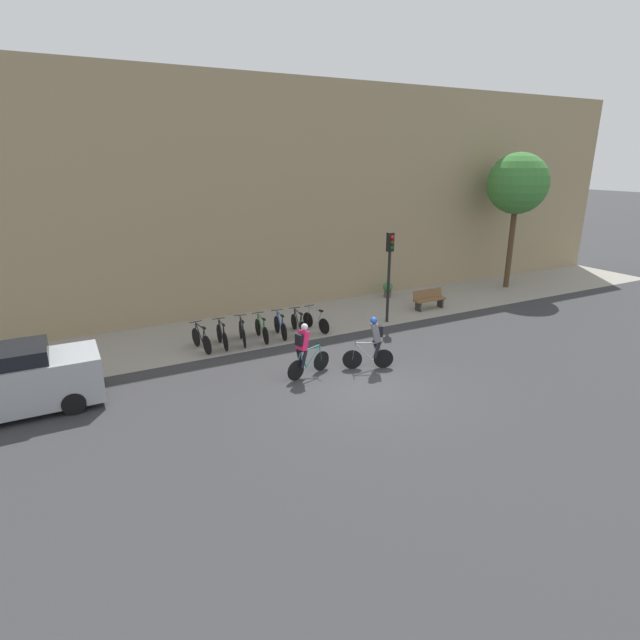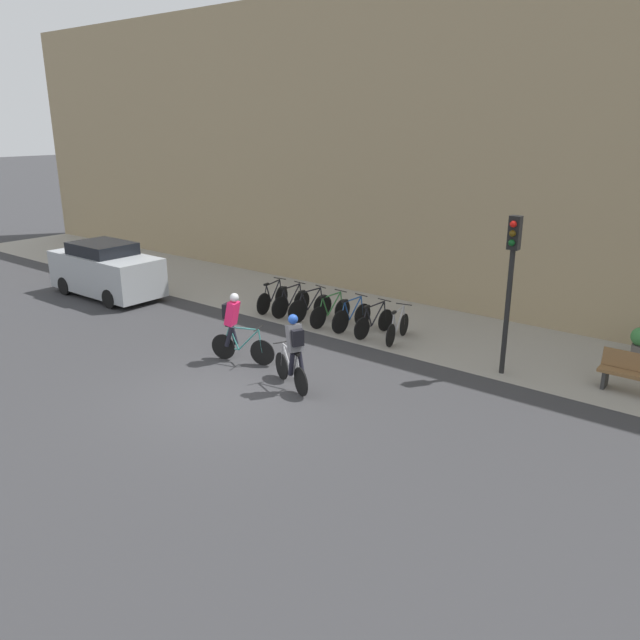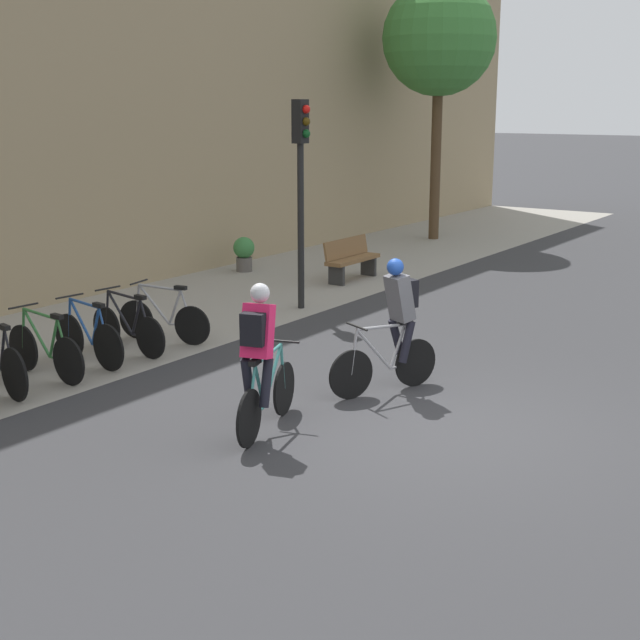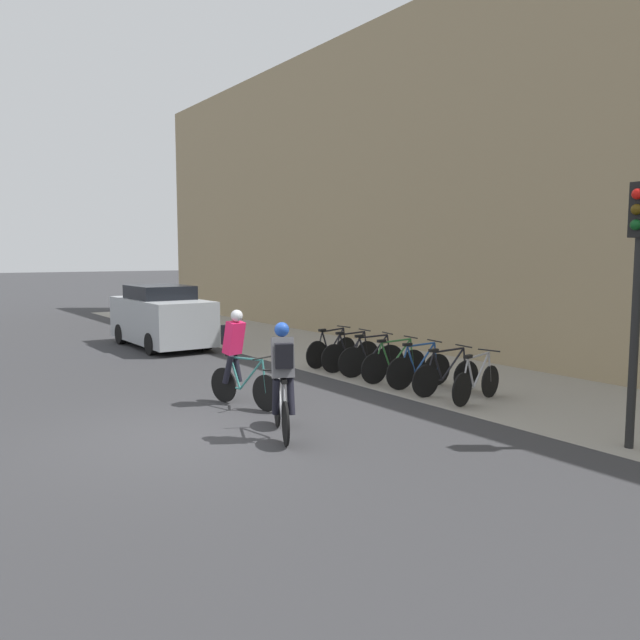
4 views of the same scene
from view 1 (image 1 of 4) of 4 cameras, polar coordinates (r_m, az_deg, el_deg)
name	(u,v)px [view 1 (image 1 of 4)]	position (r m, az deg, el deg)	size (l,w,h in m)	color
ground	(368,387)	(15.23, 5.56, -7.67)	(200.00, 200.00, 0.00)	#333335
kerb_strip	(279,325)	(20.77, -4.68, -0.53)	(44.00, 4.50, 0.01)	gray
building_facade	(253,199)	(22.13, -7.71, 13.56)	(44.00, 0.60, 9.86)	#9E8966
cyclist_pink	(304,349)	(15.50, -1.80, -3.32)	(1.70, 0.64, 1.77)	black
cyclist_grey	(374,341)	(16.22, 6.16, -2.42)	(1.54, 0.75, 1.76)	black
parked_bike_0	(201,340)	(18.34, -13.41, -2.19)	(0.46, 1.67, 0.98)	black
parked_bike_1	(222,336)	(18.52, -11.12, -1.82)	(0.46, 1.65, 0.98)	black
parked_bike_2	(242,333)	(18.74, -8.88, -1.45)	(0.50, 1.65, 0.98)	black
parked_bike_3	(262,330)	(18.98, -6.68, -1.12)	(0.46, 1.72, 0.97)	black
parked_bike_4	(280,327)	(19.26, -4.56, -0.77)	(0.46, 1.63, 0.97)	black
parked_bike_5	(298,324)	(19.56, -2.48, -0.47)	(0.46, 1.68, 0.95)	black
parked_bike_6	(316,321)	(19.88, -0.48, -0.15)	(0.49, 1.64, 0.95)	black
traffic_light_pole	(390,261)	(20.59, 7.96, 6.67)	(0.26, 0.30, 3.76)	black
bench	(429,299)	(23.31, 12.35, 2.36)	(1.60, 0.44, 0.89)	brown
parked_car	(13,382)	(15.71, -31.65, -6.02)	(4.30, 1.84, 1.85)	#9EA3A8
street_tree_0	(518,184)	(27.92, 21.67, 14.23)	(3.04, 3.04, 6.90)	#4C3823
potted_plant	(388,289)	(24.93, 7.75, 3.56)	(0.48, 0.48, 0.78)	#56514C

